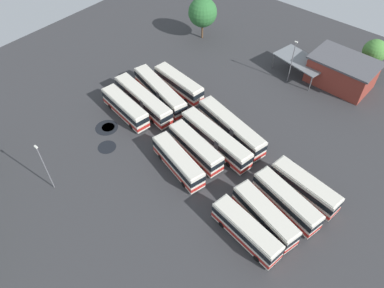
{
  "coord_description": "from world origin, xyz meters",
  "views": [
    {
      "loc": [
        -24.03,
        31.67,
        44.13
      ],
      "look_at": [
        1.77,
        1.2,
        1.53
      ],
      "focal_mm": 34.3,
      "sensor_mm": 36.0,
      "label": 1
    }
  ],
  "objects_px": {
    "bus_row1_slot0": "(231,127)",
    "tree_north_edge": "(375,51)",
    "bus_row1_slot1": "(216,139)",
    "depot_building": "(342,72)",
    "bus_row0_slot1": "(286,201)",
    "lamp_post_mid_lot": "(292,60)",
    "lamp_post_far_corner": "(45,166)",
    "bus_row1_slot2": "(195,147)",
    "bus_row2_slot0": "(179,84)",
    "maintenance_shelter": "(301,60)",
    "bus_row1_slot3": "(178,161)",
    "bus_row0_slot2": "(265,215)",
    "bus_row2_slot3": "(125,108)",
    "tree_west_edge": "(203,12)",
    "bus_row2_slot1": "(160,92)",
    "bus_row0_slot0": "(305,187)",
    "bus_row0_slot3": "(246,230)",
    "bus_row2_slot2": "(143,100)"
  },
  "relations": [
    {
      "from": "bus_row1_slot0",
      "to": "tree_north_edge",
      "type": "height_order",
      "value": "tree_north_edge"
    },
    {
      "from": "bus_row1_slot1",
      "to": "depot_building",
      "type": "relative_size",
      "value": 1.17
    },
    {
      "from": "bus_row0_slot1",
      "to": "lamp_post_mid_lot",
      "type": "relative_size",
      "value": 1.26
    },
    {
      "from": "lamp_post_far_corner",
      "to": "bus_row1_slot2",
      "type": "bearing_deg",
      "value": -122.9
    },
    {
      "from": "bus_row2_slot0",
      "to": "bus_row1_slot2",
      "type": "bearing_deg",
      "value": 140.87
    },
    {
      "from": "bus_row1_slot1",
      "to": "maintenance_shelter",
      "type": "xyz_separation_m",
      "value": [
        -0.48,
        -26.48,
        1.41
      ]
    },
    {
      "from": "bus_row1_slot3",
      "to": "tree_north_edge",
      "type": "relative_size",
      "value": 1.63
    },
    {
      "from": "bus_row0_slot2",
      "to": "bus_row0_slot1",
      "type": "bearing_deg",
      "value": -104.6
    },
    {
      "from": "bus_row2_slot3",
      "to": "lamp_post_mid_lot",
      "type": "bearing_deg",
      "value": -121.59
    },
    {
      "from": "lamp_post_mid_lot",
      "to": "tree_west_edge",
      "type": "relative_size",
      "value": 0.96
    },
    {
      "from": "bus_row0_slot1",
      "to": "tree_north_edge",
      "type": "relative_size",
      "value": 1.65
    },
    {
      "from": "bus_row0_slot2",
      "to": "bus_row1_slot0",
      "type": "relative_size",
      "value": 0.74
    },
    {
      "from": "bus_row0_slot2",
      "to": "bus_row2_slot1",
      "type": "xyz_separation_m",
      "value": [
        28.84,
        -9.9,
        0.0
      ]
    },
    {
      "from": "bus_row0_slot0",
      "to": "lamp_post_far_corner",
      "type": "relative_size",
      "value": 1.2
    },
    {
      "from": "bus_row0_slot0",
      "to": "bus_row1_slot2",
      "type": "height_order",
      "value": "same"
    },
    {
      "from": "bus_row0_slot2",
      "to": "tree_west_edge",
      "type": "bearing_deg",
      "value": -40.91
    },
    {
      "from": "bus_row1_slot0",
      "to": "bus_row1_slot3",
      "type": "bearing_deg",
      "value": 80.71
    },
    {
      "from": "bus_row0_slot2",
      "to": "bus_row1_slot1",
      "type": "height_order",
      "value": "same"
    },
    {
      "from": "bus_row0_slot2",
      "to": "bus_row1_slot1",
      "type": "relative_size",
      "value": 0.74
    },
    {
      "from": "bus_row0_slot2",
      "to": "depot_building",
      "type": "distance_m",
      "value": 36.26
    },
    {
      "from": "bus_row0_slot3",
      "to": "lamp_post_far_corner",
      "type": "xyz_separation_m",
      "value": [
        26.31,
        11.46,
        3.06
      ]
    },
    {
      "from": "bus_row0_slot0",
      "to": "bus_row2_slot0",
      "type": "relative_size",
      "value": 0.94
    },
    {
      "from": "tree_west_edge",
      "to": "depot_building",
      "type": "bearing_deg",
      "value": -172.6
    },
    {
      "from": "bus_row1_slot3",
      "to": "bus_row2_slot2",
      "type": "xyz_separation_m",
      "value": [
        14.29,
        -6.67,
        0.0
      ]
    },
    {
      "from": "bus_row2_slot2",
      "to": "lamp_post_far_corner",
      "type": "xyz_separation_m",
      "value": [
        -2.55,
        21.21,
        3.05
      ]
    },
    {
      "from": "bus_row1_slot1",
      "to": "maintenance_shelter",
      "type": "distance_m",
      "value": 26.53
    },
    {
      "from": "bus_row0_slot0",
      "to": "bus_row1_slot3",
      "type": "distance_m",
      "value": 18.84
    },
    {
      "from": "bus_row1_slot0",
      "to": "bus_row2_slot2",
      "type": "relative_size",
      "value": 1.0
    },
    {
      "from": "bus_row0_slot2",
      "to": "bus_row1_slot3",
      "type": "distance_m",
      "value": 15.19
    },
    {
      "from": "lamp_post_mid_lot",
      "to": "bus_row0_slot2",
      "type": "bearing_deg",
      "value": 114.44
    },
    {
      "from": "bus_row1_slot0",
      "to": "lamp_post_far_corner",
      "type": "height_order",
      "value": "lamp_post_far_corner"
    },
    {
      "from": "bus_row2_slot0",
      "to": "bus_row2_slot3",
      "type": "bearing_deg",
      "value": 76.72
    },
    {
      "from": "bus_row0_slot3",
      "to": "bus_row1_slot1",
      "type": "distance_m",
      "value": 16.72
    },
    {
      "from": "bus_row2_slot0",
      "to": "depot_building",
      "type": "xyz_separation_m",
      "value": [
        -22.04,
        -21.9,
        0.91
      ]
    },
    {
      "from": "bus_row1_slot2",
      "to": "bus_row0_slot1",
      "type": "bearing_deg",
      "value": -178.45
    },
    {
      "from": "bus_row0_slot3",
      "to": "bus_row1_slot2",
      "type": "relative_size",
      "value": 0.97
    },
    {
      "from": "bus_row2_slot3",
      "to": "depot_building",
      "type": "xyz_separation_m",
      "value": [
        -24.66,
        -33.0,
        0.91
      ]
    },
    {
      "from": "depot_building",
      "to": "bus_row0_slot2",
      "type": "bearing_deg",
      "value": 99.14
    },
    {
      "from": "tree_north_edge",
      "to": "bus_row1_slot0",
      "type": "bearing_deg",
      "value": 72.87
    },
    {
      "from": "bus_row0_slot1",
      "to": "bus_row2_slot2",
      "type": "xyz_separation_m",
      "value": [
        30.49,
        -2.34,
        0.0
      ]
    },
    {
      "from": "bus_row1_slot2",
      "to": "depot_building",
      "type": "height_order",
      "value": "depot_building"
    },
    {
      "from": "bus_row2_slot2",
      "to": "lamp_post_mid_lot",
      "type": "height_order",
      "value": "lamp_post_mid_lot"
    },
    {
      "from": "bus_row2_slot3",
      "to": "depot_building",
      "type": "relative_size",
      "value": 0.91
    },
    {
      "from": "bus_row1_slot3",
      "to": "maintenance_shelter",
      "type": "height_order",
      "value": "bus_row1_slot3"
    },
    {
      "from": "bus_row1_slot3",
      "to": "lamp_post_far_corner",
      "type": "relative_size",
      "value": 1.22
    },
    {
      "from": "bus_row1_slot2",
      "to": "bus_row2_slot1",
      "type": "bearing_deg",
      "value": -24.9
    },
    {
      "from": "bus_row1_slot2",
      "to": "bus_row1_slot3",
      "type": "height_order",
      "value": "same"
    },
    {
      "from": "maintenance_shelter",
      "to": "tree_west_edge",
      "type": "relative_size",
      "value": 1.2
    },
    {
      "from": "depot_building",
      "to": "bus_row2_slot0",
      "type": "bearing_deg",
      "value": 44.82
    },
    {
      "from": "bus_row1_slot0",
      "to": "bus_row1_slot1",
      "type": "height_order",
      "value": "same"
    }
  ]
}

